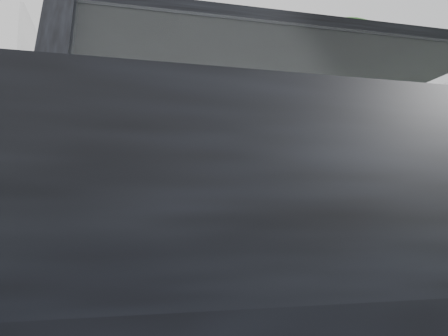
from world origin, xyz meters
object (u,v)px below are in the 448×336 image
other_car (126,214)px  utility_pole (285,151)px  subject_car (231,222)px  cat (241,168)px  highway_sign (240,202)px

other_car → utility_pole: bearing=-44.2°
subject_car → other_car: bearing=90.4°
subject_car → utility_pole: 17.97m
cat → utility_pole: (6.59, 15.74, 2.53)m
utility_pole → subject_car: bearing=-112.6°
cat → utility_pole: bearing=64.1°
highway_sign → cat: bearing=-92.4°
cat → utility_pole: size_ratio=0.09×
cat → subject_car: bearing=-113.7°
cat → other_car: 23.74m
cat → utility_pole: utility_pole is taller
other_car → utility_pole: utility_pole is taller
subject_car → highway_sign: highway_sign is taller
other_car → highway_sign: highway_sign is taller
highway_sign → other_car: bearing=166.8°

